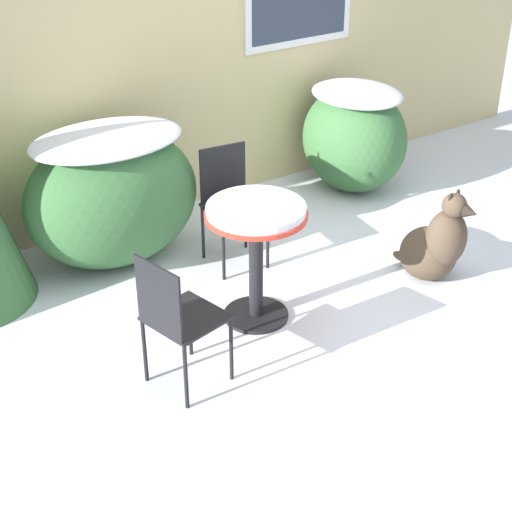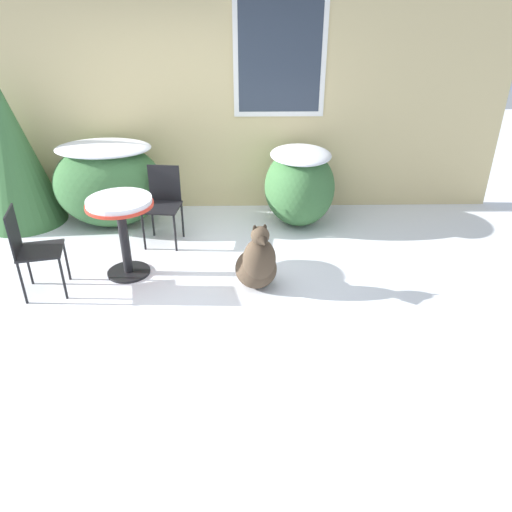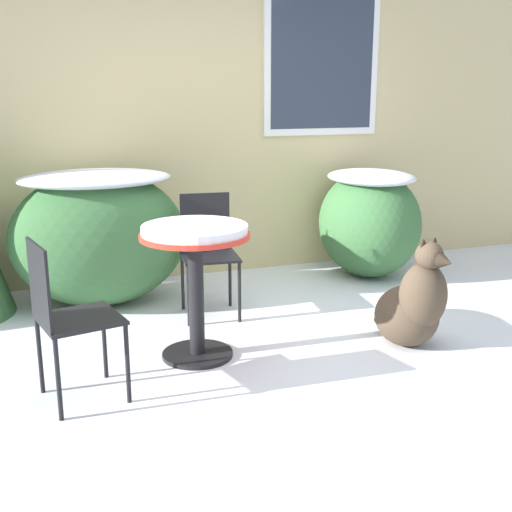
% 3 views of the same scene
% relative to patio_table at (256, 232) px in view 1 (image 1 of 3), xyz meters
% --- Properties ---
extents(ground_plane, '(16.00, 16.00, 0.00)m').
position_rel_patio_table_xyz_m(ground_plane, '(0.46, -0.40, -0.64)').
color(ground_plane, white).
extents(house_wall, '(8.00, 0.10, 2.81)m').
position_rel_patio_table_xyz_m(house_wall, '(0.53, 1.80, 0.73)').
color(house_wall, '#D1BC84').
rests_on(house_wall, ground_plane).
extents(shrub_left, '(1.31, 0.92, 1.03)m').
position_rel_patio_table_xyz_m(shrub_left, '(-0.43, 1.22, -0.09)').
color(shrub_left, '#386638').
rests_on(shrub_left, ground_plane).
extents(shrub_middle, '(0.85, 0.99, 0.93)m').
position_rel_patio_table_xyz_m(shrub_middle, '(1.87, 1.23, -0.14)').
color(shrub_middle, '#386638').
rests_on(shrub_middle, ground_plane).
extents(patio_table, '(0.66, 0.66, 0.83)m').
position_rel_patio_table_xyz_m(patio_table, '(0.00, 0.00, 0.00)').
color(patio_table, black).
rests_on(patio_table, ground_plane).
extents(patio_chair_near_table, '(0.44, 0.44, 0.87)m').
position_rel_patio_table_xyz_m(patio_chair_near_table, '(0.29, 0.76, -0.15)').
color(patio_chair_near_table, black).
rests_on(patio_chair_near_table, ground_plane).
extents(patio_chair_far_side, '(0.47, 0.47, 0.87)m').
position_rel_patio_table_xyz_m(patio_chair_far_side, '(-0.78, -0.35, -0.15)').
color(patio_chair_far_side, black).
rests_on(patio_chair_far_side, ground_plane).
extents(dog, '(0.49, 0.62, 0.73)m').
position_rel_patio_table_xyz_m(dog, '(1.33, -0.32, -0.37)').
color(dog, '#4C3D2D').
rests_on(dog, ground_plane).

